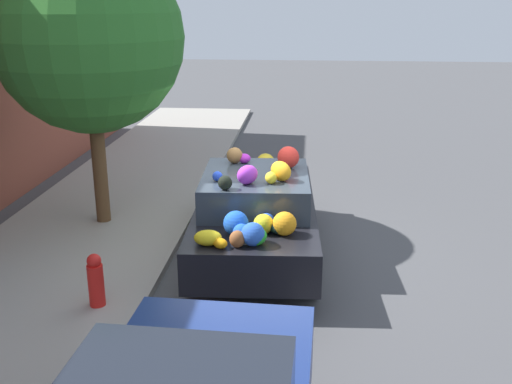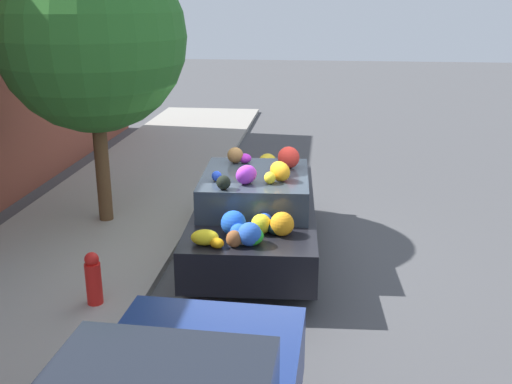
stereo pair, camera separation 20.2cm
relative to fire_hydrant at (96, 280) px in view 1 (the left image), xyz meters
name	(u,v)px [view 1 (the left image)]	position (x,y,z in m)	size (l,w,h in m)	color
ground_plane	(246,254)	(1.97, -1.68, -0.45)	(60.00, 60.00, 0.00)	#4C4C4F
sidewalk_curb	(78,245)	(1.97, 1.02, -0.40)	(24.00, 3.20, 0.11)	#9E998E
street_tree	(89,38)	(2.95, 0.92, 2.75)	(3.05, 3.05, 4.63)	brown
fire_hydrant	(96,280)	(0.00, 0.00, 0.00)	(0.20, 0.20, 0.70)	red
art_car	(256,212)	(1.90, -1.85, 0.28)	(4.11, 1.96, 1.69)	black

